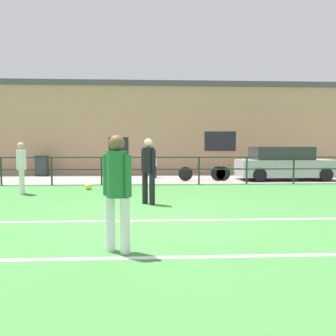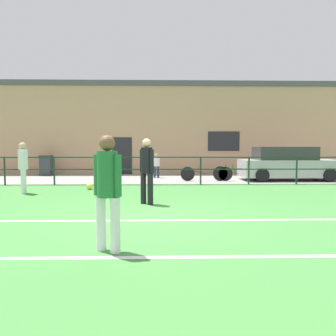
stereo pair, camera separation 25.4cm
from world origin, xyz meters
name	(u,v)px [view 2 (the right image)]	position (x,y,z in m)	size (l,w,h in m)	color
ground	(145,217)	(0.00, 0.00, -0.02)	(60.00, 44.00, 0.04)	#42843D
field_line_touchline	(144,220)	(0.00, -0.38, 0.00)	(36.00, 0.11, 0.00)	white
field_line_hash	(136,257)	(0.00, -2.61, 0.00)	(36.00, 0.11, 0.00)	white
pavement_strip	(154,178)	(0.00, 8.50, 0.01)	(48.00, 5.00, 0.02)	gray
perimeter_fence	(152,167)	(0.00, 6.00, 0.75)	(36.07, 0.07, 1.15)	#193823
clubhouse_facade	(155,129)	(0.00, 12.20, 2.65)	(28.00, 2.56, 5.29)	tan
player_goalkeeper	(147,167)	(-0.02, 1.53, 1.00)	(0.39, 0.36, 1.77)	black
player_striker	(23,165)	(-4.20, 3.60, 0.96)	(0.30, 0.45, 1.70)	white
player_winger	(108,186)	(-0.42, -2.33, 0.97)	(0.43, 0.30, 1.71)	white
soccer_ball_match	(90,186)	(-2.25, 4.57, 0.12)	(0.24, 0.24, 0.24)	#E5E04C
spectator_child	(156,164)	(0.13, 8.76, 0.71)	(0.33, 0.21, 1.21)	#232D4C
parked_car_red	(287,164)	(6.21, 7.48, 0.75)	(4.39, 1.81, 1.54)	#B7B7BC
bicycle_parked_0	(206,174)	(2.42, 7.20, 0.36)	(2.36, 0.04, 0.74)	black
bicycle_parked_3	(239,173)	(3.88, 7.20, 0.37)	(2.34, 0.04, 0.76)	black
trash_bin_0	(46,165)	(-5.83, 10.17, 0.57)	(0.62, 0.53, 1.08)	#33383D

